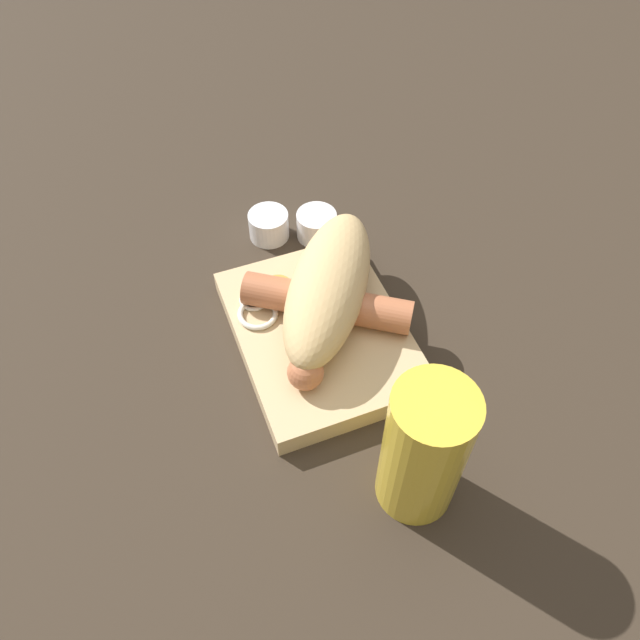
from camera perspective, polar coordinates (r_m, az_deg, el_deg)
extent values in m
plane|color=#33281E|center=(0.62, 0.00, -1.93)|extent=(3.00, 3.00, 0.00)
cube|color=tan|center=(0.61, 0.00, -1.27)|extent=(0.21, 0.16, 0.02)
ellipsoid|color=tan|center=(0.59, 0.78, 3.11)|extent=(0.20, 0.17, 0.06)
cylinder|color=#B26642|center=(0.60, 0.63, 1.59)|extent=(0.12, 0.15, 0.03)
sphere|color=#B26642|center=(0.55, -1.33, -4.80)|extent=(0.03, 0.03, 0.03)
sphere|color=#B26642|center=(0.65, 2.29, 6.98)|extent=(0.03, 0.03, 0.03)
cylinder|color=#F99E4C|center=(0.63, -4.15, 2.66)|extent=(0.04, 0.04, 0.00)
cylinder|color=orange|center=(0.63, -3.87, 3.14)|extent=(0.04, 0.04, 0.00)
torus|color=silver|center=(0.62, -6.05, 1.88)|extent=(0.03, 0.03, 0.00)
torus|color=silver|center=(0.61, -5.70, 0.58)|extent=(0.04, 0.04, 0.01)
cylinder|color=white|center=(0.71, -0.32, 8.67)|extent=(0.04, 0.04, 0.03)
cylinder|color=#4C662D|center=(0.71, -0.32, 8.13)|extent=(0.04, 0.04, 0.01)
cylinder|color=white|center=(0.71, -4.95, 8.56)|extent=(0.04, 0.04, 0.03)
cylinder|color=maroon|center=(0.72, -4.90, 8.02)|extent=(0.04, 0.04, 0.01)
cylinder|color=gold|center=(0.49, 9.48, -11.71)|extent=(0.06, 0.06, 0.14)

